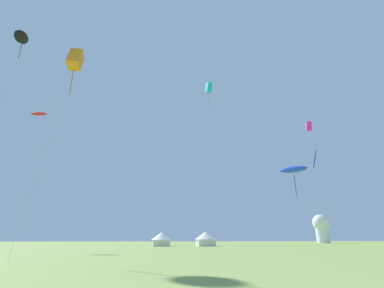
# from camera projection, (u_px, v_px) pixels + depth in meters

# --- Properties ---
(kite_black_delta) EXTENTS (3.60, 3.51, 37.54)m
(kite_black_delta) POSITION_uv_depth(u_px,v_px,m) (24.00, 36.00, 49.00)
(kite_black_delta) COLOR black
(kite_black_delta) RESTS_ON ground
(kite_magenta_box) EXTENTS (1.47, 1.90, 25.47)m
(kite_magenta_box) POSITION_uv_depth(u_px,v_px,m) (309.00, 126.00, 58.31)
(kite_magenta_box) COLOR #E02DA3
(kite_magenta_box) RESTS_ON ground
(kite_blue_parafoil) EXTENTS (4.25, 3.96, 12.26)m
(kite_blue_parafoil) POSITION_uv_depth(u_px,v_px,m) (293.00, 170.00, 41.87)
(kite_blue_parafoil) COLOR blue
(kite_blue_parafoil) RESTS_ON ground
(kite_red_parafoil) EXTENTS (3.21, 2.49, 25.52)m
(kite_red_parafoil) POSITION_uv_depth(u_px,v_px,m) (39.00, 114.00, 54.10)
(kite_red_parafoil) COLOR red
(kite_red_parafoil) RESTS_ON ground
(kite_cyan_box) EXTENTS (1.43, 1.71, 30.99)m
(kite_cyan_box) POSITION_uv_depth(u_px,v_px,m) (209.00, 88.00, 54.02)
(kite_cyan_box) COLOR #1EB7CC
(kite_cyan_box) RESTS_ON ground
(kite_orange_box) EXTENTS (2.48, 1.99, 19.13)m
(kite_orange_box) POSITION_uv_depth(u_px,v_px,m) (75.00, 60.00, 26.30)
(kite_orange_box) COLOR orange
(kite_orange_box) RESTS_ON ground
(kite_blue_diamond) EXTENTS (1.91, 1.89, 10.70)m
(kite_blue_diamond) POSITION_uv_depth(u_px,v_px,m) (315.00, 159.00, 29.25)
(kite_blue_diamond) COLOR blue
(kite_blue_diamond) RESTS_ON ground
(festival_tent_left) EXTENTS (4.44, 4.44, 2.88)m
(festival_tent_left) POSITION_uv_depth(u_px,v_px,m) (161.00, 239.00, 59.15)
(festival_tent_left) COLOR white
(festival_tent_left) RESTS_ON ground
(festival_tent_center) EXTENTS (4.74, 4.74, 3.08)m
(festival_tent_center) POSITION_uv_depth(u_px,v_px,m) (206.00, 238.00, 60.63)
(festival_tent_center) COLOR white
(festival_tent_center) RESTS_ON ground
(observatory_dome) EXTENTS (6.40, 6.40, 10.80)m
(observatory_dome) POSITION_uv_depth(u_px,v_px,m) (321.00, 227.00, 107.46)
(observatory_dome) COLOR white
(observatory_dome) RESTS_ON ground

